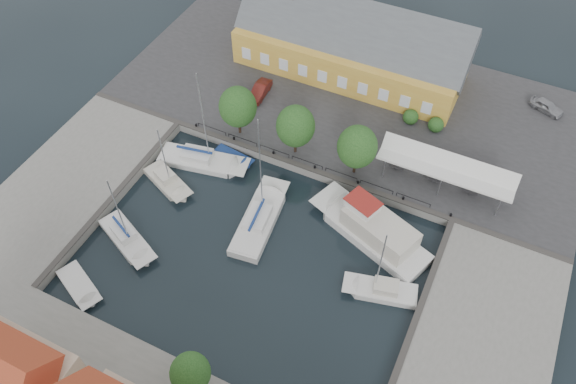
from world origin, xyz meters
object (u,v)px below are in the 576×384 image
object	(u,v)px
tent_canopy	(447,167)
launch_nw	(232,159)
east_boat_b	(382,291)
west_boat_d	(127,239)
car_red	(260,91)
west_boat_b	(168,182)
car_silver	(547,106)
west_boat_a	(201,161)
launch_sw	(79,286)
trawler	(373,231)
center_sailboat	(259,221)
warehouse	(347,44)

from	to	relation	value
tent_canopy	launch_nw	xyz separation A→B (m)	(-22.29, -5.80, -3.59)
east_boat_b	west_boat_d	bearing A→B (deg)	-167.58
east_boat_b	launch_nw	world-z (taller)	east_boat_b
car_red	west_boat_d	size ratio (longest dim) A/B	0.41
west_boat_b	tent_canopy	bearing A→B (deg)	24.15
west_boat_b	west_boat_d	bearing A→B (deg)	-86.19
car_silver	launch_nw	distance (m)	37.56
west_boat_a	launch_sw	size ratio (longest dim) A/B	2.26
car_silver	trawler	distance (m)	28.29
trawler	east_boat_b	world-z (taller)	east_boat_b
launch_sw	launch_nw	bearing A→B (deg)	76.61
car_silver	car_red	bearing A→B (deg)	131.40
center_sailboat	trawler	world-z (taller)	center_sailboat
west_boat_a	west_boat_d	world-z (taller)	west_boat_a
car_silver	trawler	size ratio (longest dim) A/B	0.29
center_sailboat	west_boat_a	distance (m)	10.69
car_silver	west_boat_a	xyz separation A→B (m)	(-32.98, -24.24, -1.41)
tent_canopy	center_sailboat	world-z (taller)	center_sailboat
warehouse	west_boat_d	world-z (taller)	warehouse
car_red	trawler	bearing A→B (deg)	-37.55
east_boat_b	launch_nw	xyz separation A→B (m)	(-20.88, 8.78, -0.17)
trawler	west_boat_a	distance (m)	20.76
car_red	west_boat_d	bearing A→B (deg)	-98.93
west_boat_a	west_boat_b	bearing A→B (deg)	-111.79
center_sailboat	warehouse	bearing A→B (deg)	92.64
center_sailboat	west_boat_d	xyz separation A→B (m)	(-10.82, -7.71, -0.09)
car_silver	car_red	xyz separation A→B (m)	(-31.82, -12.27, 0.03)
warehouse	launch_sw	xyz separation A→B (m)	(-10.57, -40.14, -4.34)
west_boat_d	tent_canopy	bearing A→B (deg)	37.40
tent_canopy	east_boat_b	size ratio (longest dim) A/B	1.44
east_boat_b	west_boat_d	size ratio (longest dim) A/B	0.92
tent_canopy	car_silver	xyz separation A→B (m)	(7.91, 16.47, -2.00)
car_red	east_boat_b	size ratio (longest dim) A/B	0.45
car_red	west_boat_a	size ratio (longest dim) A/B	0.33
west_boat_b	launch_sw	bearing A→B (deg)	-91.65
trawler	east_boat_b	xyz separation A→B (m)	(2.95, -5.57, -0.76)
tent_canopy	west_boat_d	size ratio (longest dim) A/B	1.33
east_boat_b	tent_canopy	bearing A→B (deg)	84.50
launch_sw	trawler	bearing A→B (deg)	37.14
west_boat_b	east_boat_b	bearing A→B (deg)	-5.82
car_silver	car_red	size ratio (longest dim) A/B	0.92
west_boat_a	west_boat_b	world-z (taller)	west_boat_a
west_boat_d	launch_sw	size ratio (longest dim) A/B	1.79
car_silver	east_boat_b	size ratio (longest dim) A/B	0.41
west_boat_d	launch_sw	xyz separation A→B (m)	(-0.95, -6.24, -0.18)
east_boat_b	launch_nw	size ratio (longest dim) A/B	1.92
east_boat_b	car_red	bearing A→B (deg)	140.14
west_boat_b	west_boat_a	bearing A→B (deg)	68.21
car_red	east_boat_b	world-z (taller)	east_boat_b
car_silver	launch_nw	xyz separation A→B (m)	(-30.20, -22.27, -1.59)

